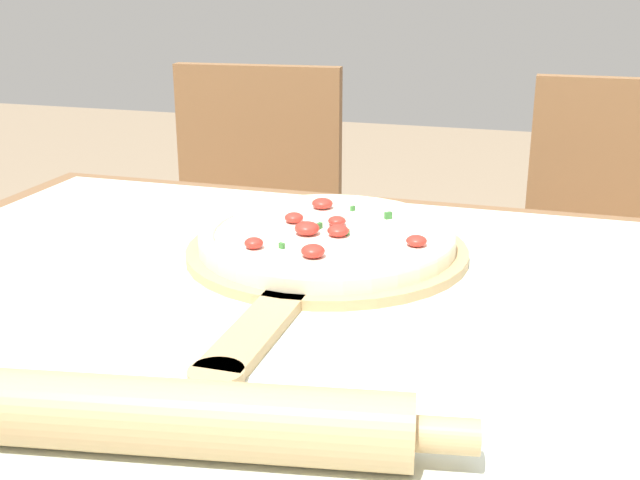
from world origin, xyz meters
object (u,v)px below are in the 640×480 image
at_px(pizza, 327,236).
at_px(chair_left, 250,238).
at_px(pizza_peel, 322,257).
at_px(rolling_pin, 173,417).
at_px(chair_right, 617,274).

xyz_separation_m(pizza, chair_left, (-0.38, 0.69, -0.26)).
xyz_separation_m(pizza_peel, rolling_pin, (0.01, -0.42, 0.02)).
height_order(pizza_peel, rolling_pin, rolling_pin).
bearing_deg(rolling_pin, chair_left, 109.33).
bearing_deg(rolling_pin, pizza, 91.70).
xyz_separation_m(rolling_pin, chair_right, (0.38, 1.13, -0.26)).
bearing_deg(rolling_pin, pizza_peel, 91.78).
bearing_deg(chair_left, pizza, -65.59).
bearing_deg(chair_right, pizza, -119.87).
bearing_deg(pizza_peel, chair_right, 60.92).
relative_size(pizza, rolling_pin, 0.72).
relative_size(rolling_pin, chair_left, 0.50).
bearing_deg(chair_right, pizza_peel, -119.10).
distance_m(pizza_peel, rolling_pin, 0.42).
bearing_deg(chair_right, chair_left, 179.99).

